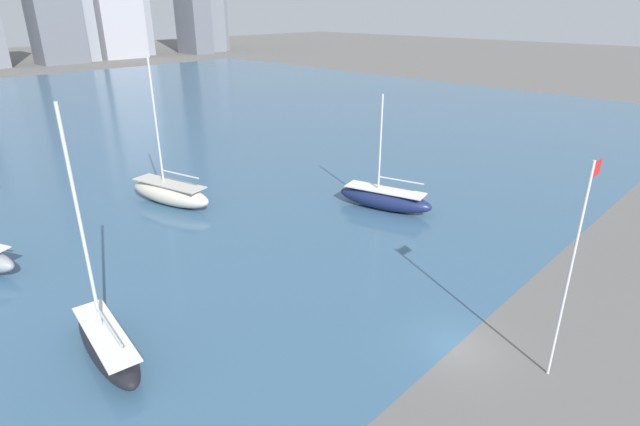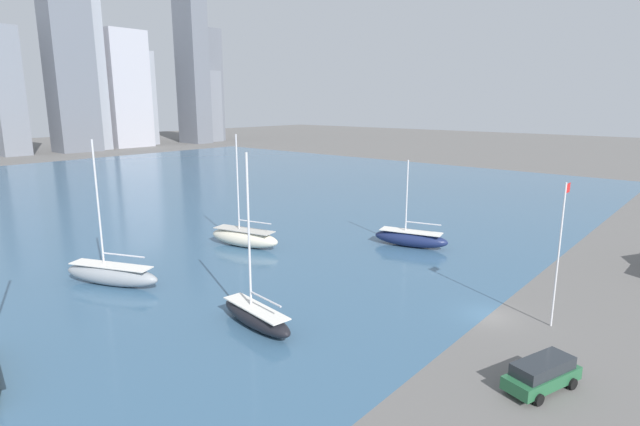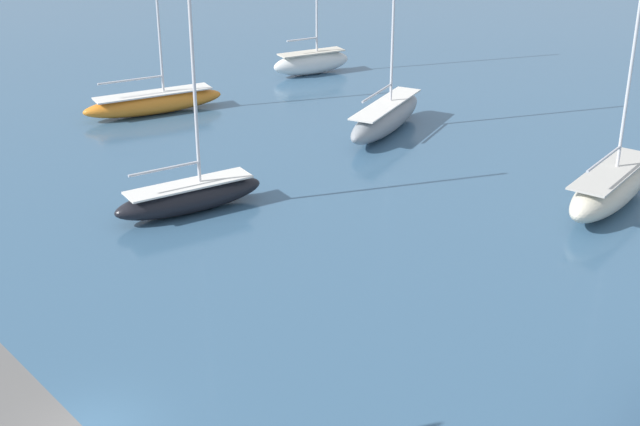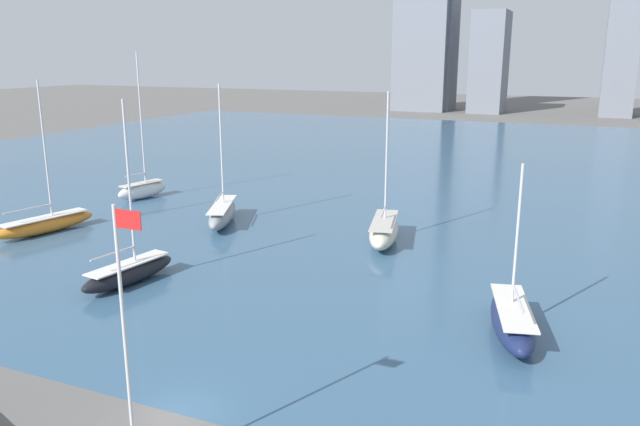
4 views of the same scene
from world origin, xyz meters
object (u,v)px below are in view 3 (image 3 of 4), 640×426
(sailboat_gray, at_px, (386,117))
(sailboat_white, at_px, (311,61))
(sailboat_cream, at_px, (610,187))
(sailboat_orange, at_px, (154,101))
(sailboat_black, at_px, (190,196))

(sailboat_gray, bearing_deg, sailboat_white, 135.31)
(sailboat_gray, bearing_deg, sailboat_cream, -21.79)
(sailboat_orange, xyz_separation_m, sailboat_white, (-1.07, 15.51, 0.24))
(sailboat_orange, xyz_separation_m, sailboat_black, (16.44, -7.67, 0.03))
(sailboat_orange, bearing_deg, sailboat_gray, 47.18)
(sailboat_cream, bearing_deg, sailboat_gray, 168.10)
(sailboat_cream, height_order, sailboat_white, sailboat_white)
(sailboat_gray, height_order, sailboat_cream, sailboat_gray)
(sailboat_gray, relative_size, sailboat_white, 0.82)
(sailboat_white, relative_size, sailboat_black, 1.25)
(sailboat_cream, relative_size, sailboat_black, 1.00)
(sailboat_orange, distance_m, sailboat_white, 15.55)
(sailboat_gray, relative_size, sailboat_black, 1.02)
(sailboat_cream, xyz_separation_m, sailboat_black, (-14.11, -17.39, -0.22))
(sailboat_white, height_order, sailboat_black, sailboat_white)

